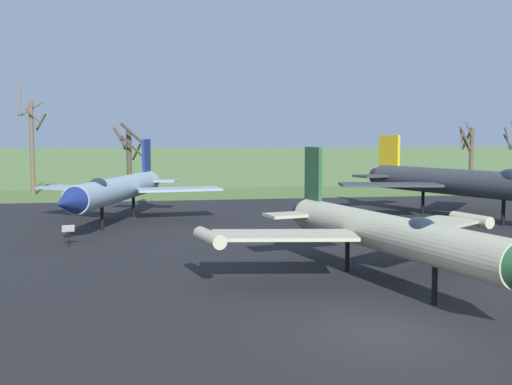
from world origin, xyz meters
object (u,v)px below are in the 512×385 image
at_px(jet_fighter_rear_right, 116,189).
at_px(info_placard_rear_right, 68,233).
at_px(jet_fighter_front_left, 464,182).
at_px(jet_fighter_front_right, 390,233).

bearing_deg(jet_fighter_rear_right, info_placard_rear_right, -104.71).
distance_m(jet_fighter_front_left, jet_fighter_rear_right, 22.01).
bearing_deg(jet_fighter_front_right, jet_fighter_front_left, 53.91).
relative_size(jet_fighter_front_right, jet_fighter_rear_right, 0.90).
height_order(jet_fighter_front_right, info_placard_rear_right, jet_fighter_front_right).
bearing_deg(info_placard_rear_right, jet_fighter_front_left, 13.42).
bearing_deg(jet_fighter_rear_right, jet_fighter_front_left, -4.16).
xyz_separation_m(jet_fighter_front_right, info_placard_rear_right, (-12.24, 10.26, -1.27)).
bearing_deg(jet_fighter_front_left, jet_fighter_front_right, -126.09).
height_order(jet_fighter_front_left, info_placard_rear_right, jet_fighter_front_left).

